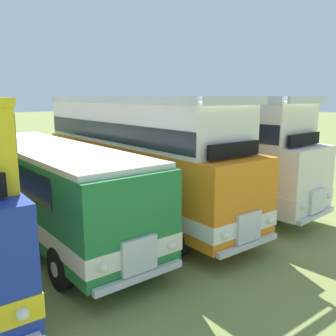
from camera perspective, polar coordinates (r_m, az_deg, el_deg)
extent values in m
plane|color=olive|center=(12.69, -17.24, -10.18)|extent=(200.00, 200.00, 0.00)
sphere|color=#EAEACC|center=(6.66, -21.88, -20.51)|extent=(0.22, 0.22, 0.22)
cylinder|color=black|center=(8.40, -22.85, -18.13)|extent=(0.33, 1.05, 1.04)
cylinder|color=silver|center=(8.43, -21.81, -17.94)|extent=(0.04, 0.36, 0.36)
cube|color=#237538|center=(12.34, -17.99, -2.55)|extent=(2.56, 10.13, 2.30)
cube|color=silver|center=(12.49, -17.82, -5.23)|extent=(2.60, 10.17, 0.44)
cube|color=#19232D|center=(12.59, -18.80, 0.45)|extent=(2.58, 7.73, 0.76)
cube|color=#19232D|center=(7.83, -5.11, -4.89)|extent=(2.20, 0.11, 0.90)
cube|color=silver|center=(8.18, -4.52, -13.50)|extent=(0.90, 0.13, 0.80)
cube|color=silver|center=(8.38, -4.34, -16.68)|extent=(2.30, 0.15, 0.16)
sphere|color=#EAEACC|center=(8.66, 0.57, -12.02)|extent=(0.22, 0.22, 0.22)
sphere|color=#EAEACC|center=(7.76, -10.18, -15.10)|extent=(0.22, 0.22, 0.22)
cube|color=silver|center=(12.12, -18.33, 3.06)|extent=(2.52, 9.73, 0.14)
cylinder|color=black|center=(10.25, -4.31, -11.77)|extent=(0.29, 1.04, 1.04)
cylinder|color=silver|center=(10.33, -3.61, -11.57)|extent=(0.02, 0.36, 0.36)
cylinder|color=black|center=(9.28, -16.53, -14.78)|extent=(0.29, 1.04, 1.04)
cylinder|color=silver|center=(9.23, -17.42, -14.98)|extent=(0.02, 0.36, 0.36)
cylinder|color=black|center=(15.98, -18.04, -3.86)|extent=(0.29, 1.04, 1.04)
cylinder|color=silver|center=(16.03, -17.54, -3.79)|extent=(0.02, 0.36, 0.36)
cube|color=orange|center=(13.76, -4.77, -0.66)|extent=(2.73, 10.71, 2.30)
cube|color=white|center=(13.89, -4.73, -3.08)|extent=(2.77, 10.75, 0.44)
cube|color=#19232D|center=(13.98, -5.70, 2.01)|extent=(2.71, 8.31, 0.76)
cube|color=#19232D|center=(9.72, 12.34, -1.93)|extent=(2.20, 0.15, 0.90)
cube|color=silver|center=(10.01, 12.53, -9.03)|extent=(0.90, 0.14, 0.80)
cube|color=silver|center=(10.17, 12.54, -11.72)|extent=(2.30, 0.19, 0.16)
sphere|color=#EAEACC|center=(10.68, 15.70, -7.89)|extent=(0.22, 0.22, 0.22)
sphere|color=#EAEACC|center=(9.37, 8.98, -10.32)|extent=(0.22, 0.22, 0.22)
cube|color=white|center=(13.71, -5.47, 7.31)|extent=(2.61, 9.81, 1.50)
cube|color=silver|center=(9.77, 10.84, 10.33)|extent=(2.40, 0.15, 0.24)
cube|color=silver|center=(17.54, -13.32, 10.51)|extent=(2.40, 0.15, 0.24)
cube|color=silver|center=(14.36, -1.41, 10.72)|extent=(0.31, 9.76, 0.24)
cube|color=silver|center=(13.08, -10.06, 10.51)|extent=(0.31, 9.76, 0.24)
cube|color=#19232D|center=(13.73, -5.45, 6.06)|extent=(2.65, 9.71, 0.64)
cube|color=black|center=(9.90, 10.35, 2.80)|extent=(1.90, 0.16, 0.40)
cylinder|color=black|center=(12.04, 9.89, -8.36)|extent=(0.30, 1.05, 1.04)
cylinder|color=silver|center=(12.14, 10.37, -8.21)|extent=(0.03, 0.36, 0.36)
cylinder|color=black|center=(10.55, 1.25, -11.05)|extent=(0.30, 1.05, 1.04)
cylinder|color=silver|center=(10.47, 0.60, -11.24)|extent=(0.03, 0.36, 0.36)
cylinder|color=black|center=(17.54, -7.84, -2.09)|extent=(0.30, 1.05, 1.04)
cylinder|color=silver|center=(17.62, -7.41, -2.03)|extent=(0.03, 0.36, 0.36)
cylinder|color=black|center=(16.56, -14.75, -3.16)|extent=(0.30, 1.05, 1.04)
cylinder|color=silver|center=(16.51, -15.23, -3.23)|extent=(0.03, 0.36, 0.36)
cube|color=silver|center=(15.85, 5.26, 0.90)|extent=(3.01, 10.50, 2.30)
cube|color=silver|center=(15.96, 5.22, -1.22)|extent=(3.06, 10.54, 0.44)
cube|color=#19232D|center=(16.02, 4.25, 3.20)|extent=(2.92, 8.10, 0.76)
cube|color=#19232D|center=(12.85, 22.27, 0.65)|extent=(2.20, 0.21, 0.90)
cube|color=silver|center=(13.08, 22.30, -4.81)|extent=(0.90, 0.16, 0.80)
cube|color=silver|center=(13.20, 22.26, -6.92)|extent=(2.30, 0.25, 0.16)
sphere|color=#EAEACC|center=(13.87, 23.99, -4.06)|extent=(0.22, 0.22, 0.22)
sphere|color=#EAEACC|center=(12.29, 20.48, -5.67)|extent=(0.22, 0.22, 0.22)
cube|color=silver|center=(15.79, 4.71, 7.82)|extent=(2.87, 9.60, 1.50)
cube|color=silver|center=(12.87, 21.17, 9.94)|extent=(2.40, 0.22, 0.24)
cube|color=silver|center=(18.94, -4.75, 10.79)|extent=(2.40, 0.22, 0.24)
cube|color=silver|center=(16.66, 7.66, 10.68)|extent=(0.57, 9.48, 0.24)
cube|color=silver|center=(14.92, 1.53, 10.73)|extent=(0.57, 9.48, 0.24)
cube|color=#19232D|center=(15.81, 4.70, 6.73)|extent=(2.90, 9.50, 0.64)
cube|color=black|center=(12.97, 20.57, 4.21)|extent=(1.90, 0.21, 0.40)
cylinder|color=black|center=(14.94, 18.42, -4.91)|extent=(0.33, 1.05, 1.04)
cylinder|color=silver|center=(15.07, 18.70, -4.80)|extent=(0.04, 0.36, 0.36)
cylinder|color=black|center=(13.07, 13.32, -6.93)|extent=(0.33, 1.05, 1.04)
cylinder|color=silver|center=(12.95, 12.93, -7.08)|extent=(0.04, 0.36, 0.36)
cylinder|color=black|center=(19.24, 0.15, -0.81)|extent=(0.33, 1.05, 1.04)
cylinder|color=silver|center=(19.34, 0.48, -0.75)|extent=(0.04, 0.36, 0.36)
cylinder|color=black|center=(17.83, -5.36, -1.83)|extent=(0.33, 1.05, 1.04)
cylinder|color=silver|center=(17.74, -5.75, -1.90)|extent=(0.04, 0.36, 0.36)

